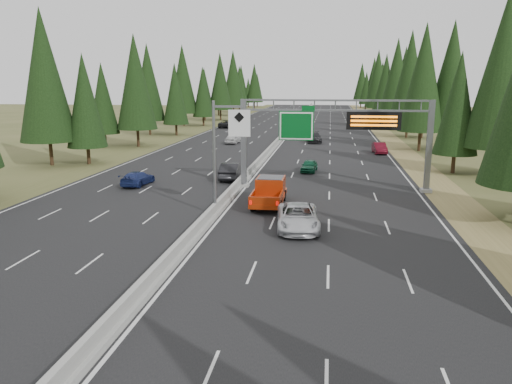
# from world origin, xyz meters

# --- Properties ---
(road) EXTENTS (32.00, 260.00, 0.08)m
(road) POSITION_xyz_m (0.00, 80.00, 0.04)
(road) COLOR black
(road) RESTS_ON ground
(shoulder_right) EXTENTS (3.60, 260.00, 0.06)m
(shoulder_right) POSITION_xyz_m (17.80, 80.00, 0.03)
(shoulder_right) COLOR olive
(shoulder_right) RESTS_ON ground
(shoulder_left) EXTENTS (3.60, 260.00, 0.06)m
(shoulder_left) POSITION_xyz_m (-17.80, 80.00, 0.03)
(shoulder_left) COLOR #444A22
(shoulder_left) RESTS_ON ground
(median_barrier) EXTENTS (0.70, 260.00, 0.85)m
(median_barrier) POSITION_xyz_m (0.00, 80.00, 0.41)
(median_barrier) COLOR gray
(median_barrier) RESTS_ON road
(sign_gantry) EXTENTS (16.75, 0.98, 7.80)m
(sign_gantry) POSITION_xyz_m (8.92, 34.88, 5.27)
(sign_gantry) COLOR slate
(sign_gantry) RESTS_ON road
(hov_sign_pole) EXTENTS (2.80, 0.50, 8.00)m
(hov_sign_pole) POSITION_xyz_m (0.58, 24.97, 4.72)
(hov_sign_pole) COLOR slate
(hov_sign_pole) RESTS_ON road
(tree_row_right) EXTENTS (11.94, 239.17, 18.91)m
(tree_row_right) POSITION_xyz_m (22.11, 64.25, 9.91)
(tree_row_right) COLOR black
(tree_row_right) RESTS_ON ground
(tree_row_left) EXTENTS (11.72, 238.61, 18.63)m
(tree_row_left) POSITION_xyz_m (-21.68, 72.16, 9.00)
(tree_row_left) COLOR black
(tree_row_left) RESTS_ON ground
(silver_minivan) EXTENTS (3.13, 5.85, 1.56)m
(silver_minivan) POSITION_xyz_m (6.03, 22.33, 0.86)
(silver_minivan) COLOR silver
(silver_minivan) RESTS_ON road
(red_pickup) EXTENTS (2.22, 6.22, 2.03)m
(red_pickup) POSITION_xyz_m (3.45, 28.77, 1.20)
(red_pickup) COLOR black
(red_pickup) RESTS_ON road
(car_ahead_green) EXTENTS (1.84, 3.85, 1.27)m
(car_ahead_green) POSITION_xyz_m (5.84, 43.67, 0.71)
(car_ahead_green) COLOR #125234
(car_ahead_green) RESTS_ON road
(car_ahead_dkred) EXTENTS (1.80, 4.45, 1.44)m
(car_ahead_dkred) POSITION_xyz_m (14.50, 59.06, 0.80)
(car_ahead_dkred) COLOR #550C18
(car_ahead_dkred) RESTS_ON road
(car_ahead_dkgrey) EXTENTS (2.69, 5.60, 1.57)m
(car_ahead_dkgrey) POSITION_xyz_m (5.49, 70.52, 0.87)
(car_ahead_dkgrey) COLOR black
(car_ahead_dkgrey) RESTS_ON road
(car_ahead_white) EXTENTS (2.61, 4.87, 1.30)m
(car_ahead_white) POSITION_xyz_m (2.47, 106.99, 0.73)
(car_ahead_white) COLOR #BEBEBE
(car_ahead_white) RESTS_ON road
(car_ahead_far) EXTENTS (2.15, 4.71, 1.57)m
(car_ahead_far) POSITION_xyz_m (1.50, 119.25, 0.86)
(car_ahead_far) COLOR black
(car_ahead_far) RESTS_ON road
(car_onc_near) EXTENTS (1.93, 5.02, 1.63)m
(car_onc_near) POSITION_xyz_m (-1.50, 38.37, 0.90)
(car_onc_near) COLOR black
(car_onc_near) RESTS_ON road
(car_onc_blue) EXTENTS (2.14, 4.54, 1.28)m
(car_onc_blue) POSITION_xyz_m (-9.39, 34.25, 0.72)
(car_onc_blue) COLOR navy
(car_onc_blue) RESTS_ON road
(car_onc_white) EXTENTS (2.14, 4.49, 1.48)m
(car_onc_white) POSITION_xyz_m (-6.89, 67.35, 0.82)
(car_onc_white) COLOR silver
(car_onc_white) RESTS_ON road
(car_onc_far) EXTENTS (3.02, 5.71, 1.53)m
(car_onc_far) POSITION_xyz_m (-13.50, 94.69, 0.85)
(car_onc_far) COLOR black
(car_onc_far) RESTS_ON road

